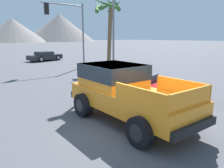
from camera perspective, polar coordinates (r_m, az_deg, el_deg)
ground_plane at (r=7.43m, az=3.28°, el=-10.79°), size 320.00×320.00×0.00m
orange_pickup_truck at (r=7.71m, az=3.05°, el=-1.40°), size 2.44×5.11×1.93m
red_convertible_car at (r=10.88m, az=12.43°, el=-1.28°), size 2.81×4.48×1.00m
parked_car_dark at (r=28.42m, az=-17.15°, el=7.00°), size 4.40×2.82×1.13m
traffic_light_main at (r=20.90m, az=-11.32°, el=15.45°), size 4.09×0.38×5.95m
street_lamp_post at (r=15.65m, az=0.39°, el=19.92°), size 0.90×0.24×8.42m
palm_tree_short at (r=20.18m, az=-1.02°, el=17.45°), size 2.80×2.98×6.26m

